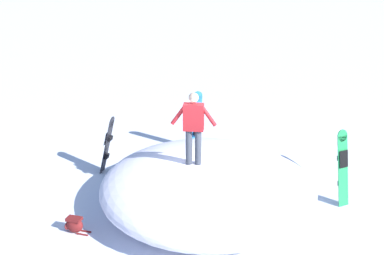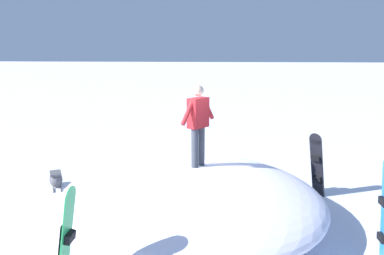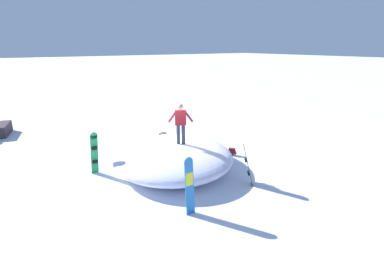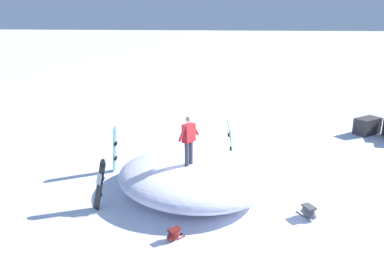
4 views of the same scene
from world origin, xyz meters
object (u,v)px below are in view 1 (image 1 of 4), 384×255
(snowboard_secondary_upright, at_px, (197,120))
(snowboarder_standing, at_px, (194,124))
(snowboard_tertiary_upright, at_px, (343,167))
(backpack_far, at_px, (74,225))
(snowboard_primary_upright, at_px, (108,144))

(snowboard_secondary_upright, bearing_deg, snowboarder_standing, -117.91)
(snowboard_tertiary_upright, bearing_deg, snowboard_secondary_upright, 109.24)
(snowboard_tertiary_upright, height_order, backpack_far, snowboard_tertiary_upright)
(snowboarder_standing, bearing_deg, snowboard_tertiary_upright, -23.36)
(snowboard_primary_upright, bearing_deg, backpack_far, -121.38)
(snowboard_primary_upright, bearing_deg, snowboard_tertiary_upright, -42.76)
(snowboarder_standing, bearing_deg, snowboard_primary_upright, 114.21)
(snowboard_primary_upright, xyz_separation_m, snowboard_secondary_upright, (2.70, 0.37, 0.12))
(snowboard_secondary_upright, height_order, backpack_far, snowboard_secondary_upright)
(snowboard_tertiary_upright, bearing_deg, backpack_far, 166.08)
(snowboard_primary_upright, xyz_separation_m, backpack_far, (-1.50, -2.46, -0.62))
(snowboard_primary_upright, distance_m, backpack_far, 2.94)
(snowboarder_standing, distance_m, snowboard_tertiary_upright, 3.46)
(snowboarder_standing, distance_m, backpack_far, 3.19)
(snowboarder_standing, height_order, snowboard_primary_upright, snowboarder_standing)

